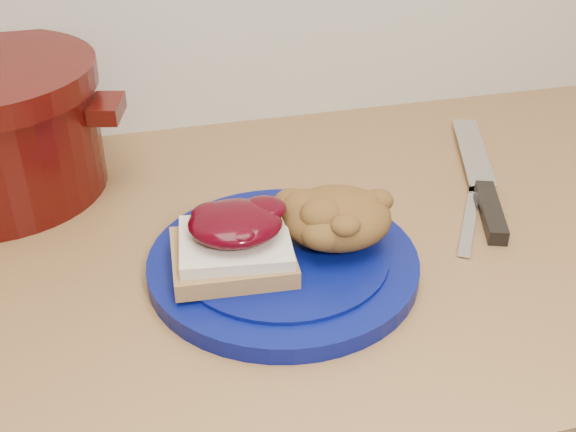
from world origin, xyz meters
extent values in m
cylinder|color=#060D54|center=(-0.01, 1.45, 0.91)|extent=(0.30, 0.30, 0.02)
cube|color=olive|center=(-0.06, 1.44, 0.93)|extent=(0.12, 0.10, 0.02)
cube|color=beige|center=(-0.06, 1.44, 0.94)|extent=(0.11, 0.10, 0.01)
ellipsoid|color=#310109|center=(-0.06, 1.44, 0.96)|extent=(0.10, 0.09, 0.03)
ellipsoid|color=brown|center=(0.04, 1.45, 0.95)|extent=(0.12, 0.11, 0.05)
cube|color=black|center=(0.23, 1.48, 0.91)|extent=(0.06, 0.11, 0.02)
cube|color=silver|center=(0.28, 1.62, 0.91)|extent=(0.09, 0.18, 0.00)
cube|color=silver|center=(0.21, 1.49, 0.90)|extent=(0.10, 0.15, 0.00)
cube|color=#380805|center=(-0.16, 1.66, 1.00)|extent=(0.05, 0.06, 0.02)
camera|label=1|loc=(-0.15, 0.89, 1.32)|focal=45.00mm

